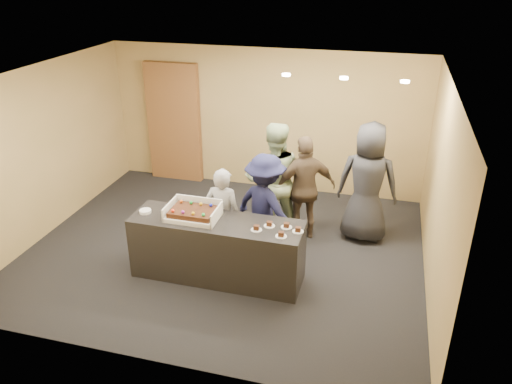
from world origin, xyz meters
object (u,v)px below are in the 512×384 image
(cake_box, at_px, (194,214))
(serving_counter, at_px, (217,249))
(person_sage_man, at_px, (274,180))
(person_navy_man, at_px, (265,207))
(sheet_cake, at_px, (193,212))
(plate_stack, at_px, (145,211))
(person_brown_extra, at_px, (305,189))
(storage_cabinet, at_px, (174,123))
(person_server_grey, at_px, (223,216))
(person_dark_suit, at_px, (367,183))

(cake_box, bearing_deg, serving_counter, -4.49)
(cake_box, distance_m, person_sage_man, 1.63)
(serving_counter, xyz_separation_m, person_navy_man, (0.50, 0.74, 0.37))
(sheet_cake, relative_size, person_navy_man, 0.37)
(serving_counter, distance_m, plate_stack, 1.14)
(person_brown_extra, bearing_deg, sheet_cake, 19.39)
(plate_stack, bearing_deg, storage_cabinet, 106.24)
(person_navy_man, bearing_deg, plate_stack, 52.83)
(person_server_grey, distance_m, person_brown_extra, 1.43)
(serving_counter, xyz_separation_m, person_brown_extra, (0.97, 1.43, 0.41))
(person_server_grey, relative_size, person_brown_extra, 0.86)
(plate_stack, bearing_deg, sheet_cake, 2.35)
(person_server_grey, distance_m, person_sage_man, 1.14)
(plate_stack, xyz_separation_m, person_dark_suit, (2.96, 1.69, 0.05))
(storage_cabinet, height_order, person_server_grey, storage_cabinet)
(person_sage_man, bearing_deg, person_navy_man, 73.63)
(storage_cabinet, distance_m, person_sage_man, 2.96)
(serving_counter, relative_size, storage_cabinet, 1.01)
(serving_counter, height_order, person_dark_suit, person_dark_suit)
(storage_cabinet, relative_size, person_navy_man, 1.45)
(serving_counter, relative_size, cake_box, 3.38)
(person_brown_extra, bearing_deg, serving_counter, 27.62)
(person_navy_man, bearing_deg, storage_cabinet, -17.69)
(plate_stack, height_order, person_dark_suit, person_dark_suit)
(plate_stack, bearing_deg, person_navy_man, 26.43)
(cake_box, bearing_deg, person_navy_man, 40.39)
(serving_counter, height_order, sheet_cake, sheet_cake)
(person_server_grey, bearing_deg, person_sage_man, -115.73)
(person_dark_suit, bearing_deg, person_brown_extra, 16.35)
(storage_cabinet, xyz_separation_m, plate_stack, (0.92, -3.16, -0.26))
(person_server_grey, xyz_separation_m, person_sage_man, (0.52, 1.00, 0.20))
(cake_box, relative_size, sheet_cake, 1.17)
(cake_box, xyz_separation_m, person_dark_suit, (2.25, 1.63, 0.02))
(storage_cabinet, bearing_deg, person_server_grey, -54.56)
(storage_cabinet, bearing_deg, person_dark_suit, -20.78)
(storage_cabinet, distance_m, person_brown_extra, 3.41)
(person_sage_man, bearing_deg, cake_box, 41.04)
(serving_counter, xyz_separation_m, person_dark_suit, (1.91, 1.66, 0.52))
(plate_stack, height_order, person_sage_man, person_sage_man)
(storage_cabinet, xyz_separation_m, cake_box, (1.63, -3.10, -0.24))
(storage_cabinet, xyz_separation_m, person_navy_man, (2.47, -2.39, -0.36))
(storage_cabinet, height_order, cake_box, storage_cabinet)
(person_dark_suit, bearing_deg, cake_box, 38.77)
(sheet_cake, relative_size, plate_stack, 3.67)
(person_brown_extra, bearing_deg, person_server_grey, 15.48)
(plate_stack, bearing_deg, person_dark_suit, 29.72)
(cake_box, height_order, person_brown_extra, person_brown_extra)
(storage_cabinet, bearing_deg, sheet_cake, -62.52)
(serving_counter, relative_size, person_dark_suit, 1.24)
(person_server_grey, bearing_deg, storage_cabinet, -52.74)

